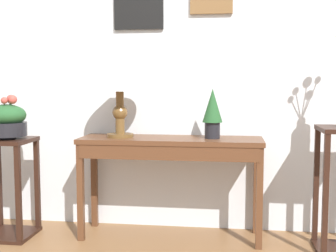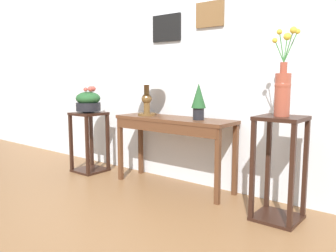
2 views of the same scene
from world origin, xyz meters
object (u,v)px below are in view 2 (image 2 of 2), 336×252
(table_lamp, at_px, (147,79))
(flower_vase_tall_right, at_px, (283,87))
(console_table, at_px, (172,128))
(pedestal_stand_left, at_px, (89,142))
(pedestal_stand_right, at_px, (279,169))
(planter_bowl_wide_left, at_px, (88,101))
(potted_plant_on_console, at_px, (199,100))

(table_lamp, bearing_deg, flower_vase_tall_right, -5.59)
(console_table, bearing_deg, pedestal_stand_left, -173.74)
(console_table, bearing_deg, table_lamp, 176.34)
(table_lamp, relative_size, pedestal_stand_right, 0.63)
(planter_bowl_wide_left, height_order, pedestal_stand_right, planter_bowl_wide_left)
(pedestal_stand_left, xyz_separation_m, pedestal_stand_right, (2.40, -0.00, 0.06))
(pedestal_stand_right, bearing_deg, flower_vase_tall_right, 73.50)
(pedestal_stand_left, distance_m, pedestal_stand_right, 2.41)
(planter_bowl_wide_left, xyz_separation_m, flower_vase_tall_right, (2.40, 0.00, 0.21))
(flower_vase_tall_right, bearing_deg, pedestal_stand_left, -179.97)
(potted_plant_on_console, height_order, flower_vase_tall_right, flower_vase_tall_right)
(table_lamp, bearing_deg, pedestal_stand_right, -5.67)
(console_table, xyz_separation_m, flower_vase_tall_right, (1.20, -0.13, 0.45))
(table_lamp, xyz_separation_m, pedestal_stand_right, (1.58, -0.16, -0.72))
(potted_plant_on_console, bearing_deg, pedestal_stand_right, -10.32)
(potted_plant_on_console, relative_size, flower_vase_tall_right, 0.53)
(planter_bowl_wide_left, relative_size, pedestal_stand_right, 0.37)
(potted_plant_on_console, height_order, pedestal_stand_right, potted_plant_on_console)
(potted_plant_on_console, relative_size, planter_bowl_wide_left, 1.13)
(table_lamp, bearing_deg, potted_plant_on_console, 0.54)
(potted_plant_on_console, distance_m, pedestal_stand_left, 1.62)
(table_lamp, distance_m, pedestal_stand_left, 1.14)
(console_table, bearing_deg, flower_vase_tall_right, -6.20)
(potted_plant_on_console, relative_size, pedestal_stand_right, 0.42)
(console_table, bearing_deg, potted_plant_on_console, 5.78)
(console_table, distance_m, planter_bowl_wide_left, 1.23)
(pedestal_stand_right, bearing_deg, pedestal_stand_left, 179.98)
(table_lamp, height_order, pedestal_stand_left, table_lamp)
(potted_plant_on_console, xyz_separation_m, planter_bowl_wide_left, (-1.51, -0.16, -0.07))
(potted_plant_on_console, distance_m, flower_vase_tall_right, 0.92)
(potted_plant_on_console, bearing_deg, console_table, -174.22)
(table_lamp, bearing_deg, pedestal_stand_left, -169.23)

